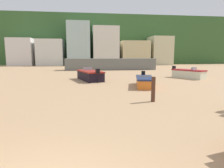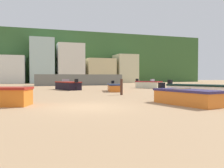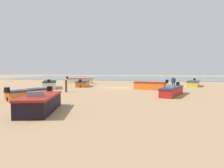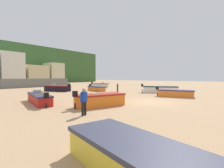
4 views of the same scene
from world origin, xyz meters
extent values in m
plane|color=tan|center=(0.00, 0.00, 0.00)|extent=(160.00, 160.00, 0.00)
cube|color=slate|center=(4.99, 30.00, 0.96)|extent=(15.04, 2.40, 1.91)
cube|color=silver|center=(5.77, 46.59, 4.71)|extent=(6.26, 5.18, 9.41)
cube|color=#CCBD8A|center=(13.20, 47.46, 3.01)|extent=(6.98, 6.93, 6.02)
cube|color=beige|center=(20.07, 47.17, 3.61)|extent=(5.27, 6.35, 7.21)
cube|color=orange|center=(-4.49, 2.00, 0.42)|extent=(4.01, 2.47, 0.84)
cube|color=maroon|center=(-4.49, 2.00, 0.90)|extent=(4.13, 2.57, 0.12)
cube|color=black|center=(-6.46, 2.59, 1.08)|extent=(0.36, 0.39, 0.40)
cylinder|color=black|center=(-6.46, 2.59, 0.21)|extent=(0.12, 0.12, 0.42)
cube|color=#9C714D|center=(-4.94, 2.13, 0.95)|extent=(0.58, 1.25, 0.08)
cube|color=black|center=(1.23, 16.30, 0.41)|extent=(2.61, 4.27, 0.83)
cube|color=maroon|center=(1.23, 16.30, 0.89)|extent=(2.72, 4.39, 0.12)
cube|color=black|center=(1.87, 14.22, 1.07)|extent=(0.39, 0.36, 0.40)
cylinder|color=black|center=(1.87, 14.22, 0.21)|extent=(0.12, 0.12, 0.41)
cube|color=#8C9EA8|center=(1.02, 16.97, 1.09)|extent=(0.92, 0.46, 0.28)
cube|color=beige|center=(11.70, 16.64, 0.40)|extent=(2.71, 3.50, 0.80)
cube|color=maroon|center=(11.70, 16.64, 0.86)|extent=(2.83, 3.63, 0.12)
cube|color=black|center=(10.79, 18.24, 1.04)|extent=(0.42, 0.40, 0.40)
cylinder|color=black|center=(10.79, 18.24, 0.20)|extent=(0.14, 0.14, 0.40)
cube|color=#8C9EA8|center=(11.99, 16.13, 1.06)|extent=(0.73, 0.54, 0.28)
cube|color=gold|center=(-10.71, -4.90, 0.34)|extent=(2.53, 4.60, 0.68)
cube|color=#323547|center=(-10.71, -4.90, 0.74)|extent=(2.63, 4.72, 0.12)
cube|color=orange|center=(5.40, 11.80, 0.32)|extent=(1.92, 3.60, 0.63)
cube|color=navy|center=(5.40, 11.80, 0.69)|extent=(2.02, 3.72, 0.12)
cube|color=black|center=(5.83, 13.64, 0.87)|extent=(0.37, 0.34, 0.40)
cylinder|color=black|center=(5.83, 13.64, 0.16)|extent=(0.12, 0.12, 0.32)
cube|color=olive|center=(5.50, 12.22, 0.74)|extent=(1.03, 0.46, 0.08)
cube|color=white|center=(8.85, 2.60, 0.41)|extent=(3.62, 4.82, 0.83)
cube|color=black|center=(8.85, 2.60, 0.89)|extent=(3.74, 4.95, 0.12)
cube|color=black|center=(7.64, 4.80, 1.07)|extent=(0.42, 0.40, 0.40)
cylinder|color=black|center=(7.64, 4.80, 0.21)|extent=(0.14, 0.14, 0.41)
cube|color=orange|center=(5.37, -0.68, 0.35)|extent=(2.20, 4.01, 0.70)
cube|color=#322854|center=(5.37, -0.68, 0.76)|extent=(2.30, 4.12, 0.12)
cube|color=black|center=(4.95, 1.35, 0.94)|extent=(0.37, 0.34, 0.40)
cylinder|color=black|center=(4.95, 1.35, 0.17)|extent=(0.12, 0.12, 0.35)
cube|color=olive|center=(5.27, -0.22, 0.81)|extent=(1.28, 0.49, 0.08)
cube|color=red|center=(-6.67, 7.12, 0.34)|extent=(2.54, 5.07, 0.69)
cube|color=#302B46|center=(-6.67, 7.12, 0.75)|extent=(2.65, 5.19, 0.12)
cube|color=black|center=(-7.47, 4.58, 0.93)|extent=(0.39, 0.36, 0.40)
cylinder|color=black|center=(-7.47, 4.58, 0.17)|extent=(0.13, 0.13, 0.34)
cube|color=#8C9EA8|center=(-6.41, 7.95, 0.95)|extent=(0.69, 0.39, 0.28)
cube|color=olive|center=(-6.85, 6.53, 0.80)|extent=(0.97, 0.51, 0.08)
cylinder|color=#4E2F22|center=(4.36, 6.82, 0.66)|extent=(0.21, 0.21, 1.32)
cylinder|color=black|center=(-7.24, 0.69, 0.41)|extent=(0.14, 0.14, 0.82)
cylinder|color=black|center=(-7.44, 0.70, 0.41)|extent=(0.14, 0.14, 0.82)
cylinder|color=#1A399A|center=(-7.34, 0.69, 1.11)|extent=(0.35, 0.35, 0.58)
cylinder|color=#1A399A|center=(-7.12, 0.69, 1.07)|extent=(0.09, 0.09, 0.54)
cylinder|color=#1A399A|center=(-7.56, 0.70, 1.07)|extent=(0.09, 0.09, 0.54)
sphere|color=tan|center=(-7.34, 0.69, 1.51)|extent=(0.22, 0.22, 0.22)
camera|label=1|loc=(0.89, -2.92, 2.42)|focal=31.36mm
camera|label=2|loc=(-2.36, -11.55, 1.49)|focal=38.40mm
camera|label=3|loc=(-5.13, 25.86, 2.31)|focal=30.58mm
camera|label=4|loc=(-13.90, -6.57, 2.26)|focal=26.50mm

